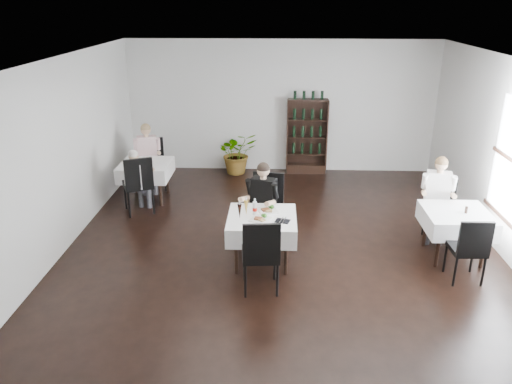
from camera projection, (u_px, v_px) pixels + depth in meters
room_shell at (283, 171)px, 7.21m from camera, size 9.00×9.00×9.00m
wine_shelf at (307, 137)px, 11.44m from camera, size 0.90×0.28×1.75m
main_table at (262, 225)px, 7.55m from camera, size 1.03×1.03×0.77m
left_table at (146, 170)px, 9.97m from camera, size 0.98×0.98×0.77m
right_table at (456, 221)px, 7.71m from camera, size 0.98×0.98×0.77m
potted_tree at (237, 153)px, 11.52m from camera, size 1.10×1.03×0.98m
main_chair_far at (267, 203)px, 8.29m from camera, size 0.61×0.61×1.14m
main_chair_near at (261, 252)px, 6.75m from camera, size 0.55×0.55×1.10m
left_chair_far at (153, 160)px, 10.61m from camera, size 0.60×0.61×1.06m
left_chair_near at (138, 181)px, 9.28m from camera, size 0.68×0.69×1.13m
right_chair_far at (440, 206)px, 8.27m from camera, size 0.58×0.58×1.05m
right_chair_near at (470, 246)px, 7.01m from camera, size 0.48×0.48×1.01m
diner_main at (261, 199)px, 8.00m from camera, size 0.62×0.66×1.42m
diner_left_far at (148, 153)px, 10.35m from camera, size 0.60×0.63×1.43m
diner_left_near at (137, 176)px, 9.30m from camera, size 0.51×0.54×1.26m
diner_right_far at (438, 192)px, 8.26m from camera, size 0.59×0.62×1.43m
plate_far at (268, 210)px, 7.67m from camera, size 0.35×0.35×0.09m
plate_near at (261, 219)px, 7.36m from camera, size 0.36×0.36×0.08m
pilsner_dark at (240, 211)px, 7.38m from camera, size 0.07×0.07×0.29m
pilsner_lager at (246, 207)px, 7.51m from camera, size 0.07×0.07×0.29m
coke_bottle at (255, 208)px, 7.51m from camera, size 0.07×0.07×0.26m
napkin_cutlery at (283, 221)px, 7.33m from camera, size 0.24×0.23×0.02m
pepper_mill at (466, 210)px, 7.59m from camera, size 0.05×0.05×0.11m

